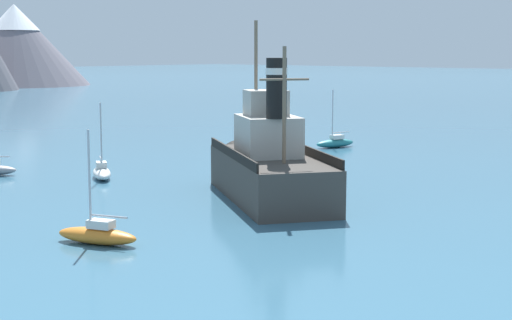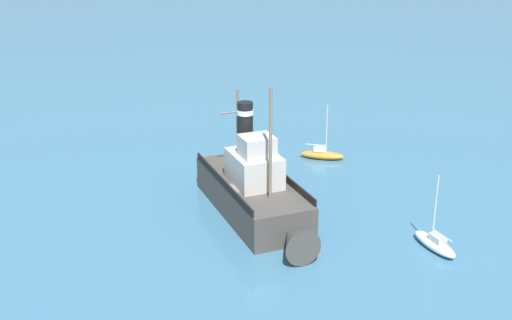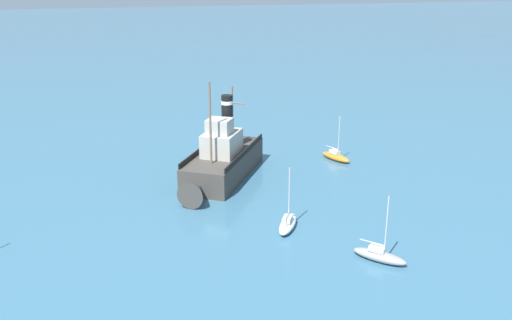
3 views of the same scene
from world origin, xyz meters
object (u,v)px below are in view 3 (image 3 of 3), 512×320
object	(u,v)px
old_tugboat	(222,160)
sailboat_white	(288,223)
sailboat_orange	(336,156)
sailboat_grey	(379,255)

from	to	relation	value
old_tugboat	sailboat_white	xyz separation A→B (m)	(-2.11, 12.27, -1.40)
sailboat_orange	sailboat_white	xyz separation A→B (m)	(10.76, 13.77, 0.00)
sailboat_orange	sailboat_grey	world-z (taller)	same
old_tugboat	sailboat_grey	size ratio (longest dim) A/B	2.81
old_tugboat	sailboat_white	world-z (taller)	old_tugboat
sailboat_orange	sailboat_grey	distance (m)	21.47
sailboat_orange	sailboat_grey	bearing A→B (deg)	72.16
sailboat_orange	sailboat_grey	xyz separation A→B (m)	(6.58, 20.44, 0.00)
sailboat_orange	old_tugboat	bearing A→B (deg)	6.64
old_tugboat	sailboat_orange	bearing A→B (deg)	-173.36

